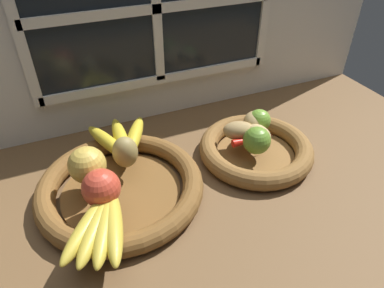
{
  "coord_description": "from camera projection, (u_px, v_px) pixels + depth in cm",
  "views": [
    {
      "loc": [
        -26.57,
        -56.77,
        55.18
      ],
      "look_at": [
        -2.02,
        0.42,
        8.55
      ],
      "focal_mm": 32.33,
      "sensor_mm": 36.0,
      "label": 1
    }
  ],
  "objects": [
    {
      "name": "lime_far",
      "position": [
        259.0,
        121.0,
        0.88
      ],
      "size": [
        5.8,
        5.8,
        5.8
      ],
      "primitive_type": "sphere",
      "color": "#6B9E33",
      "rests_on": "fruit_bowl_right"
    },
    {
      "name": "ground_plane",
      "position": [
        200.0,
        176.0,
        0.84
      ],
      "size": [
        140.0,
        90.0,
        3.0
      ],
      "primitive_type": "cube",
      "color": "brown"
    },
    {
      "name": "potato_back",
      "position": [
        255.0,
        122.0,
        0.88
      ],
      "size": [
        8.84,
        8.79,
        5.09
      ],
      "primitive_type": "ellipsoid",
      "rotation": [
        0.0,
        0.0,
        3.9
      ],
      "color": "tan",
      "rests_on": "fruit_bowl_right"
    },
    {
      "name": "fruit_bowl_right",
      "position": [
        255.0,
        148.0,
        0.87
      ],
      "size": [
        28.43,
        28.43,
        4.55
      ],
      "color": "brown",
      "rests_on": "ground_plane"
    },
    {
      "name": "back_wall",
      "position": [
        154.0,
        19.0,
        0.88
      ],
      "size": [
        140.0,
        4.6,
        55.0
      ],
      "color": "silver",
      "rests_on": "ground_plane"
    },
    {
      "name": "fruit_bowl_left",
      "position": [
        120.0,
        186.0,
        0.76
      ],
      "size": [
        36.51,
        36.51,
        4.55
      ],
      "color": "brown",
      "rests_on": "ground_plane"
    },
    {
      "name": "potato_large",
      "position": [
        257.0,
        133.0,
        0.84
      ],
      "size": [
        6.7,
        8.2,
        4.26
      ],
      "primitive_type": "ellipsoid",
      "rotation": [
        0.0,
        0.0,
        4.91
      ],
      "color": "tan",
      "rests_on": "fruit_bowl_right"
    },
    {
      "name": "banana_bunch_front",
      "position": [
        101.0,
        223.0,
        0.62
      ],
      "size": [
        14.43,
        19.83,
        3.33
      ],
      "color": "gold",
      "rests_on": "fruit_bowl_left"
    },
    {
      "name": "chili_pepper",
      "position": [
        253.0,
        139.0,
        0.84
      ],
      "size": [
        10.93,
        2.68,
        1.96
      ],
      "primitive_type": "cone",
      "rotation": [
        0.0,
        1.57,
        -0.07
      ],
      "color": "red",
      "rests_on": "fruit_bowl_right"
    },
    {
      "name": "lime_near",
      "position": [
        257.0,
        140.0,
        0.8
      ],
      "size": [
        6.52,
        6.52,
        6.52
      ],
      "primitive_type": "sphere",
      "color": "olive",
      "rests_on": "fruit_bowl_right"
    },
    {
      "name": "apple_red_front",
      "position": [
        101.0,
        188.0,
        0.67
      ],
      "size": [
        7.61,
        7.61,
        7.61
      ],
      "primitive_type": "sphere",
      "color": "#CC422D",
      "rests_on": "fruit_bowl_left"
    },
    {
      "name": "potato_oblong",
      "position": [
        239.0,
        130.0,
        0.85
      ],
      "size": [
        9.29,
        7.68,
        4.47
      ],
      "primitive_type": "ellipsoid",
      "rotation": [
        0.0,
        0.0,
        2.79
      ],
      "color": "#A38451",
      "rests_on": "fruit_bowl_right"
    },
    {
      "name": "pear_brown",
      "position": [
        125.0,
        152.0,
        0.76
      ],
      "size": [
        7.8,
        7.75,
        7.39
      ],
      "primitive_type": "ellipsoid",
      "rotation": [
        0.0,
        0.0,
        2.14
      ],
      "color": "olive",
      "rests_on": "fruit_bowl_left"
    },
    {
      "name": "banana_bunch_back",
      "position": [
        121.0,
        139.0,
        0.83
      ],
      "size": [
        16.18,
        18.15,
        3.21
      ],
      "color": "gold",
      "rests_on": "fruit_bowl_left"
    },
    {
      "name": "apple_golden_left",
      "position": [
        87.0,
        165.0,
        0.72
      ],
      "size": [
        7.95,
        7.95,
        7.95
      ],
      "primitive_type": "sphere",
      "color": "gold",
      "rests_on": "fruit_bowl_left"
    }
  ]
}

